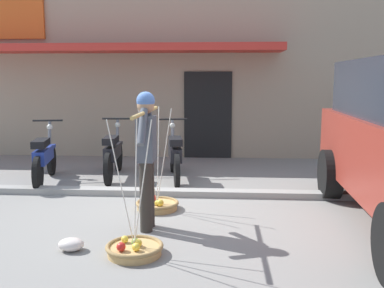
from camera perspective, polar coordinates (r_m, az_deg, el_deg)
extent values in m
plane|color=gray|center=(6.32, -3.54, -8.43)|extent=(90.00, 90.00, 0.00)
cube|color=gray|center=(6.97, -2.80, -6.36)|extent=(20.00, 0.24, 0.10)
cylinder|color=#2D2823|center=(5.49, -5.73, -6.43)|extent=(0.15, 0.15, 0.86)
cylinder|color=#2D2823|center=(5.32, -6.06, -6.93)|extent=(0.15, 0.15, 0.86)
cube|color=#474C56|center=(5.26, -6.01, 0.69)|extent=(0.20, 0.34, 0.54)
sphere|color=tan|center=(5.22, -6.08, 5.10)|extent=(0.21, 0.21, 0.21)
sphere|color=#4C70B2|center=(5.22, -6.09, 5.64)|extent=(0.22, 0.22, 0.22)
cylinder|color=#474C56|center=(5.48, -5.60, 2.80)|extent=(0.09, 0.34, 0.43)
cylinder|color=#474C56|center=(5.01, -6.51, 2.24)|extent=(0.09, 0.34, 0.43)
cylinder|color=tan|center=(5.23, -6.06, 4.17)|extent=(0.05, 1.62, 0.04)
cylinder|color=tan|center=(6.28, -4.56, -8.13)|extent=(0.57, 0.57, 0.09)
torus|color=olive|center=(6.26, -4.56, -7.70)|extent=(0.61, 0.61, 0.05)
sphere|color=red|center=(6.39, -5.05, -7.02)|extent=(0.08, 0.08, 0.08)
sphere|color=red|center=(6.20, -5.68, -7.44)|extent=(0.10, 0.10, 0.10)
sphere|color=gold|center=(6.11, -4.18, -7.69)|extent=(0.10, 0.10, 0.10)
sphere|color=gold|center=(6.14, -4.56, -7.70)|extent=(0.08, 0.08, 0.08)
cylinder|color=silver|center=(6.23, -4.46, -1.40)|extent=(0.01, 0.27, 1.36)
cylinder|color=silver|center=(6.06, -5.79, -1.70)|extent=(0.24, 0.14, 1.36)
cylinder|color=silver|center=(6.03, -3.67, -1.73)|extent=(0.24, 0.14, 1.36)
cylinder|color=tan|center=(4.77, -7.53, -13.69)|extent=(0.57, 0.57, 0.09)
torus|color=olive|center=(4.76, -7.54, -13.14)|extent=(0.61, 0.61, 0.05)
sphere|color=yellow|center=(4.63, -7.34, -13.24)|extent=(0.09, 0.09, 0.09)
sphere|color=#6BA53F|center=(4.77, -7.43, -12.58)|extent=(0.08, 0.08, 0.08)
sphere|color=yellow|center=(4.86, -8.80, -12.22)|extent=(0.08, 0.08, 0.08)
sphere|color=yellow|center=(4.73, -7.05, -12.76)|extent=(0.08, 0.08, 0.08)
sphere|color=red|center=(4.65, -9.27, -13.14)|extent=(0.10, 0.10, 0.10)
cylinder|color=silver|center=(4.67, -7.39, -4.83)|extent=(0.01, 0.27, 1.36)
cylinder|color=silver|center=(4.51, -9.28, -5.37)|extent=(0.24, 0.14, 1.36)
cylinder|color=silver|center=(4.47, -6.45, -5.45)|extent=(0.24, 0.14, 1.36)
cylinder|color=black|center=(8.83, -17.92, -1.99)|extent=(0.20, 0.58, 0.58)
cylinder|color=black|center=(7.63, -19.53, -3.69)|extent=(0.20, 0.58, 0.58)
cube|color=navy|center=(8.78, -18.00, -0.32)|extent=(0.19, 0.30, 0.06)
cube|color=navy|center=(8.09, -18.87, -1.39)|extent=(0.38, 0.92, 0.24)
cube|color=black|center=(7.88, -19.21, 0.11)|extent=(0.33, 0.59, 0.12)
cylinder|color=slate|center=(8.67, -18.15, 0.42)|extent=(0.12, 0.30, 0.76)
cylinder|color=black|center=(8.54, -18.37, 2.94)|extent=(0.54, 0.14, 0.04)
sphere|color=silver|center=(8.72, -18.13, 2.13)|extent=(0.11, 0.11, 0.11)
cylinder|color=black|center=(8.90, -9.59, -1.60)|extent=(0.13, 0.58, 0.58)
cylinder|color=black|center=(7.70, -10.91, -3.24)|extent=(0.13, 0.58, 0.58)
cube|color=black|center=(8.86, -9.63, 0.06)|extent=(0.16, 0.29, 0.06)
cube|color=black|center=(8.16, -10.35, -0.98)|extent=(0.28, 0.91, 0.24)
cube|color=black|center=(7.95, -10.60, 0.51)|extent=(0.27, 0.58, 0.12)
cylinder|color=slate|center=(8.74, -9.75, 0.80)|extent=(0.09, 0.30, 0.76)
cylinder|color=black|center=(8.62, -9.89, 3.29)|extent=(0.54, 0.08, 0.04)
sphere|color=silver|center=(8.79, -9.71, 2.48)|extent=(0.11, 0.11, 0.11)
cylinder|color=black|center=(8.66, -2.56, -1.77)|extent=(0.18, 0.59, 0.58)
cylinder|color=black|center=(7.45, -2.00, -3.48)|extent=(0.18, 0.59, 0.58)
cube|color=black|center=(8.62, -2.57, -0.06)|extent=(0.19, 0.30, 0.06)
cube|color=black|center=(7.92, -2.27, -1.14)|extent=(0.35, 0.92, 0.24)
cube|color=black|center=(7.70, -2.19, 0.39)|extent=(0.31, 0.59, 0.12)
cylinder|color=slate|center=(8.50, -2.54, 0.70)|extent=(0.11, 0.30, 0.76)
cylinder|color=black|center=(8.38, -2.52, 3.26)|extent=(0.54, 0.13, 0.04)
sphere|color=silver|center=(8.55, -2.58, 2.43)|extent=(0.11, 0.11, 0.11)
cylinder|color=black|center=(7.08, 17.65, -3.78)|extent=(0.29, 0.77, 0.76)
cube|color=tan|center=(12.80, -6.40, 9.69)|extent=(13.00, 5.00, 4.20)
cube|color=red|center=(9.88, -9.59, 12.27)|extent=(7.15, 1.00, 0.16)
cube|color=black|center=(10.12, 2.10, 3.79)|extent=(1.10, 0.06, 2.00)
ellipsoid|color=silver|center=(5.01, -15.54, -12.55)|extent=(0.28, 0.22, 0.14)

